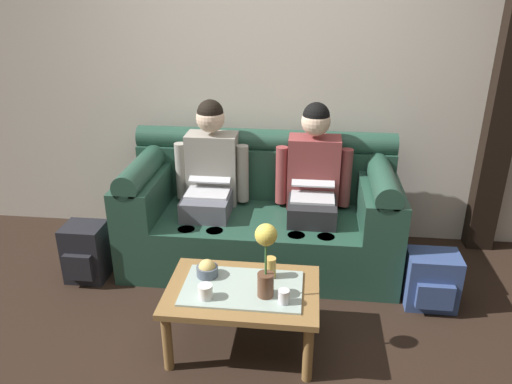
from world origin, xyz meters
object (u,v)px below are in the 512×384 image
(couch, at_px, (261,214))
(cup_near_left, at_px, (284,297))
(person_right, at_px, (313,182))
(cup_near_right, at_px, (270,267))
(backpack_left, at_px, (86,253))
(backpack_right, at_px, (431,281))
(flower_vase, at_px, (266,256))
(coffee_table, at_px, (242,296))
(cup_far_center, at_px, (205,292))
(person_left, at_px, (210,177))
(snack_bowl, at_px, (207,269))

(couch, distance_m, cup_near_left, 1.17)
(person_right, xyz_separation_m, cup_near_right, (-0.23, -0.89, -0.19))
(person_right, xyz_separation_m, backpack_left, (-1.60, -0.43, -0.45))
(couch, distance_m, backpack_right, 1.29)
(flower_vase, relative_size, cup_near_right, 3.51)
(coffee_table, bearing_deg, backpack_left, 154.22)
(person_right, distance_m, backpack_left, 1.72)
(flower_vase, bearing_deg, backpack_left, 154.31)
(person_right, relative_size, cup_far_center, 15.17)
(cup_near_right, relative_size, backpack_left, 0.30)
(couch, height_order, person_left, person_left)
(coffee_table, bearing_deg, person_right, 69.41)
(snack_bowl, height_order, backpack_right, snack_bowl)
(flower_vase, bearing_deg, backpack_right, 29.78)
(cup_near_right, bearing_deg, person_right, 75.31)
(coffee_table, distance_m, flower_vase, 0.35)
(cup_near_left, distance_m, backpack_left, 1.64)
(snack_bowl, xyz_separation_m, backpack_left, (-1.00, 0.49, -0.24))
(flower_vase, xyz_separation_m, backpack_right, (1.05, 0.60, -0.47))
(couch, relative_size, person_left, 1.63)
(cup_near_right, bearing_deg, snack_bowl, -175.30)
(cup_near_left, relative_size, cup_far_center, 0.99)
(cup_near_left, height_order, cup_near_right, cup_near_right)
(snack_bowl, xyz_separation_m, cup_near_right, (0.37, 0.03, 0.02))
(snack_bowl, height_order, cup_far_center, snack_bowl)
(cup_near_right, relative_size, cup_far_center, 1.56)
(person_right, relative_size, cup_near_left, 15.31)
(flower_vase, bearing_deg, person_right, 77.32)
(snack_bowl, bearing_deg, flower_vase, -24.00)
(cup_near_right, xyz_separation_m, backpack_left, (-1.37, 0.46, -0.26))
(person_left, xyz_separation_m, cup_near_right, (0.53, -0.89, -0.19))
(cup_near_right, bearing_deg, couch, 99.44)
(coffee_table, relative_size, cup_far_center, 10.82)
(backpack_left, bearing_deg, person_left, 27.01)
(person_left, relative_size, cup_far_center, 15.17)
(couch, bearing_deg, person_left, -179.67)
(person_right, relative_size, flower_vase, 2.77)
(cup_far_center, xyz_separation_m, backpack_left, (-1.03, 0.71, -0.24))
(cup_far_center, distance_m, backpack_right, 1.54)
(person_right, distance_m, cup_near_right, 0.94)
(coffee_table, xyz_separation_m, snack_bowl, (-0.22, 0.10, 0.10))
(person_left, relative_size, person_right, 1.00)
(backpack_right, bearing_deg, person_left, 162.87)
(coffee_table, height_order, cup_near_left, cup_near_left)
(couch, height_order, backpack_right, couch)
(cup_near_right, relative_size, backpack_right, 0.33)
(couch, relative_size, backpack_right, 5.28)
(snack_bowl, bearing_deg, person_right, 56.76)
(couch, bearing_deg, backpack_right, -22.27)
(cup_near_left, bearing_deg, backpack_right, 34.84)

